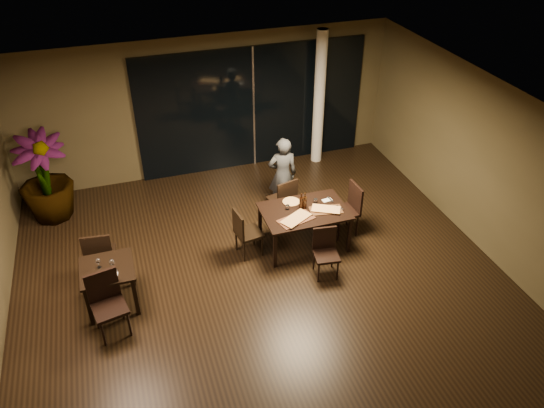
{
  "coord_description": "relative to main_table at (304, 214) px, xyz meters",
  "views": [
    {
      "loc": [
        -1.9,
        -6.27,
        6.05
      ],
      "look_at": [
        0.38,
        0.74,
        1.05
      ],
      "focal_mm": 35.0,
      "sensor_mm": 36.0,
      "label": 1
    }
  ],
  "objects": [
    {
      "name": "wine_glass_a",
      "position": [
        -3.5,
        -0.45,
        0.15
      ],
      "size": [
        0.07,
        0.07,
        0.16
      ],
      "primitive_type": null,
      "color": "white",
      "rests_on": "side_table"
    },
    {
      "name": "pizza_board_left",
      "position": [
        -0.24,
        -0.22,
        0.08
      ],
      "size": [
        0.69,
        0.48,
        0.01
      ],
      "primitive_type": "cube",
      "rotation": [
        0.0,
        0.0,
        0.28
      ],
      "color": "#4B2718",
      "rests_on": "main_table"
    },
    {
      "name": "side_napkin",
      "position": [
        -3.34,
        -0.7,
        0.08
      ],
      "size": [
        0.19,
        0.14,
        0.01
      ],
      "primitive_type": "cube",
      "rotation": [
        0.0,
        0.0,
        -0.15
      ],
      "color": "white",
      "rests_on": "side_table"
    },
    {
      "name": "bottle_a",
      "position": [
        -0.05,
        0.06,
        0.23
      ],
      "size": [
        0.07,
        0.07,
        0.31
      ],
      "primitive_type": null,
      "color": "black",
      "rests_on": "main_table"
    },
    {
      "name": "chair_side_near",
      "position": [
        -3.46,
        -1.01,
        -0.11
      ],
      "size": [
        0.56,
        0.56,
        1.02
      ],
      "rotation": [
        0.0,
        0.0,
        0.2
      ],
      "color": "black",
      "rests_on": "ground"
    },
    {
      "name": "column",
      "position": [
        1.4,
        2.85,
        0.82
      ],
      "size": [
        0.24,
        0.24,
        3.0
      ],
      "primitive_type": "cylinder",
      "color": "white",
      "rests_on": "ground"
    },
    {
      "name": "round_pizza",
      "position": [
        -0.14,
        0.31,
        0.08
      ],
      "size": [
        0.3,
        0.3,
        0.01
      ],
      "primitive_type": "cylinder",
      "color": "red",
      "rests_on": "main_table"
    },
    {
      "name": "ceiling",
      "position": [
        -1.0,
        -0.8,
        2.34
      ],
      "size": [
        8.0,
        8.0,
        0.04
      ],
      "primitive_type": "cube",
      "color": "silver",
      "rests_on": "wall_back"
    },
    {
      "name": "oblong_pizza_left",
      "position": [
        -0.24,
        -0.22,
        0.1
      ],
      "size": [
        0.59,
        0.48,
        0.02
      ],
      "primitive_type": null,
      "rotation": [
        0.0,
        0.0,
        0.52
      ],
      "color": "maroon",
      "rests_on": "pizza_board_left"
    },
    {
      "name": "bottle_b",
      "position": [
        0.01,
        0.04,
        0.2
      ],
      "size": [
        0.05,
        0.05,
        0.25
      ],
      "primitive_type": null,
      "color": "black",
      "rests_on": "main_table"
    },
    {
      "name": "diner",
      "position": [
        0.01,
        1.22,
        0.1
      ],
      "size": [
        0.57,
        0.41,
        1.56
      ],
      "primitive_type": "imported",
      "rotation": [
        0.0,
        0.0,
        3.02
      ],
      "color": "#303235",
      "rests_on": "ground"
    },
    {
      "name": "chair_main_right",
      "position": [
        0.91,
        0.1,
        -0.12
      ],
      "size": [
        0.49,
        0.49,
        1.0
      ],
      "rotation": [
        0.0,
        0.0,
        -1.52
      ],
      "color": "black",
      "rests_on": "ground"
    },
    {
      "name": "tumbler_left",
      "position": [
        -0.27,
        0.13,
        0.12
      ],
      "size": [
        0.07,
        0.07,
        0.08
      ],
      "primitive_type": "cylinder",
      "color": "white",
      "rests_on": "main_table"
    },
    {
      "name": "oblong_pizza_right",
      "position": [
        0.35,
        -0.12,
        0.1
      ],
      "size": [
        0.52,
        0.42,
        0.02
      ],
      "primitive_type": null,
      "rotation": [
        0.0,
        0.0,
        -0.49
      ],
      "color": "maroon",
      "rests_on": "pizza_board_right"
    },
    {
      "name": "napkin_near",
      "position": [
        0.54,
        -0.13,
        0.08
      ],
      "size": [
        0.21,
        0.17,
        0.01
      ],
      "primitive_type": "cube",
      "rotation": [
        0.0,
        0.0,
        0.43
      ],
      "color": "silver",
      "rests_on": "main_table"
    },
    {
      "name": "napkin_far",
      "position": [
        0.5,
        0.16,
        0.08
      ],
      "size": [
        0.19,
        0.12,
        0.01
      ],
      "primitive_type": "cube",
      "rotation": [
        0.0,
        0.0,
        0.13
      ],
      "color": "white",
      "rests_on": "main_table"
    },
    {
      "name": "side_table",
      "position": [
        -3.4,
        -0.5,
        -0.05
      ],
      "size": [
        0.8,
        0.8,
        0.75
      ],
      "color": "black",
      "rests_on": "ground"
    },
    {
      "name": "main_table",
      "position": [
        0.0,
        0.0,
        0.0
      ],
      "size": [
        1.5,
        1.0,
        0.75
      ],
      "color": "black",
      "rests_on": "ground"
    },
    {
      "name": "window_panel",
      "position": [
        0.0,
        3.16,
        0.67
      ],
      "size": [
        5.0,
        0.06,
        2.7
      ],
      "primitive_type": "cube",
      "color": "black",
      "rests_on": "ground"
    },
    {
      "name": "bottle_c",
      "position": [
        0.03,
        0.07,
        0.23
      ],
      "size": [
        0.07,
        0.07,
        0.31
      ],
      "primitive_type": null,
      "color": "black",
      "rests_on": "main_table"
    },
    {
      "name": "ground",
      "position": [
        -1.0,
        -0.8,
        -0.68
      ],
      "size": [
        8.0,
        8.0,
        0.0
      ],
      "primitive_type": "plane",
      "color": "black",
      "rests_on": "ground"
    },
    {
      "name": "chair_main_far",
      "position": [
        -0.11,
        0.78,
        -0.15
      ],
      "size": [
        0.54,
        0.54,
        0.95
      ],
      "rotation": [
        0.0,
        0.0,
        3.4
      ],
      "color": "black",
      "rests_on": "ground"
    },
    {
      "name": "wall_back",
      "position": [
        -1.0,
        3.25,
        0.82
      ],
      "size": [
        8.0,
        0.1,
        3.0
      ],
      "primitive_type": "cube",
      "color": "#483F26",
      "rests_on": "ground"
    },
    {
      "name": "chair_side_far",
      "position": [
        -3.5,
        0.14,
        -0.12
      ],
      "size": [
        0.51,
        0.51,
        0.99
      ],
      "rotation": [
        0.0,
        0.0,
        3.02
      ],
      "color": "black",
      "rests_on": "ground"
    },
    {
      "name": "tumbler_right",
      "position": [
        0.27,
        0.16,
        0.12
      ],
      "size": [
        0.07,
        0.07,
        0.08
      ],
      "primitive_type": "cylinder",
      "color": "white",
      "rests_on": "main_table"
    },
    {
      "name": "chair_main_near",
      "position": [
        0.07,
        -0.81,
        -0.2
      ],
      "size": [
        0.45,
        0.45,
        0.86
      ],
      "rotation": [
        0.0,
        0.0,
        -0.14
      ],
      "color": "black",
      "rests_on": "ground"
    },
    {
      "name": "wall_right",
      "position": [
        3.05,
        -0.8,
        0.82
      ],
      "size": [
        0.1,
        8.0,
        3.0
      ],
      "primitive_type": "cube",
      "color": "#483F26",
      "rests_on": "ground"
    },
    {
      "name": "wine_glass_b",
      "position": [
        -3.3,
        -0.57,
        0.16
      ],
      "size": [
        0.08,
        0.08,
        0.18
      ],
      "primitive_type": null,
      "color": "white",
      "rests_on": "side_table"
    },
    {
      "name": "potted_plant",
      "position": [
        -4.34,
        2.34,
        0.21
      ],
      "size": [
        1.1,
        1.1,
        1.76
      ],
      "primitive_type": "imported",
      "rotation": [
        0.0,
        0.0,
        0.16
      ],
      "color": "#1A4717",
      "rests_on": "ground"
    },
    {
      "name": "chair_main_left",
      "position": [
        -1.09,
        0.05,
        -0.16
      ],
      "size": [
        0.49,
        0.49,
        0.92
      ],
      "rotation": [
        0.0,
        0.0,
        1.72
      ],
      "color": "black",
      "rests_on": "ground"
    },
    {
      "name": "pizza_board_right",
      "position": [
        0.35,
        -0.12,
        0.08
      ],
      "size": [
        0.6,
        0.37,
        0.01
      ],
      "primitive_type": "cube",
      "rotation": [
        0.0,
        0.0,
        -0.16
      ],
      "color": "#452816",
      "rests_on": "main_table"
    }
  ]
}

